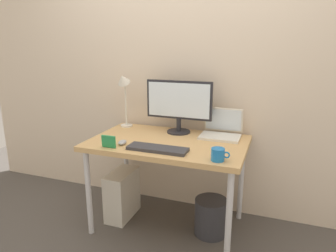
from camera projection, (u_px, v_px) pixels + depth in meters
ground_plane at (168, 225)px, 2.64m from camera, size 6.00×6.00×0.00m
back_wall at (185, 67)px, 2.69m from camera, size 4.40×0.04×2.60m
desk at (168, 149)px, 2.46m from camera, size 1.22×0.76×0.76m
monitor at (179, 103)px, 2.59m from camera, size 0.57×0.20×0.45m
laptop at (221, 130)px, 2.54m from camera, size 0.32×0.27×0.23m
desk_lamp at (124, 88)px, 2.74m from camera, size 0.11×0.16×0.50m
keyboard at (157, 149)px, 2.22m from camera, size 0.44×0.14×0.02m
mouse at (122, 142)px, 2.34m from camera, size 0.06×0.09×0.03m
coffee_mug at (218, 155)px, 2.01m from camera, size 0.12×0.09×0.08m
photo_frame at (109, 142)px, 2.26m from camera, size 0.11×0.02×0.09m
computer_tower at (122, 195)px, 2.72m from camera, size 0.18×0.36×0.42m
wastebasket at (211, 217)px, 2.48m from camera, size 0.26×0.26×0.30m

